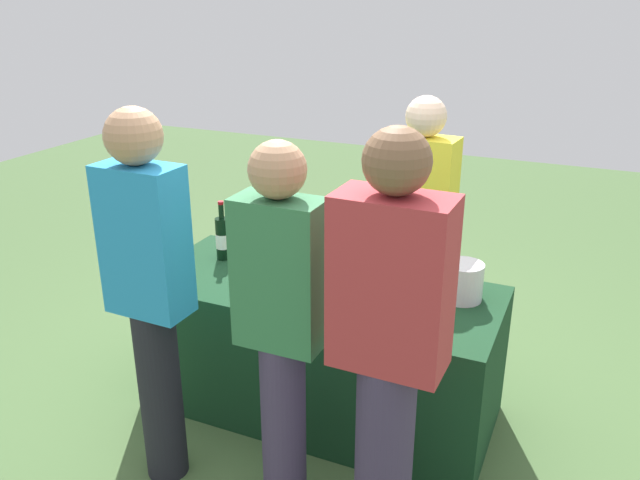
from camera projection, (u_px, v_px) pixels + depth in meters
ground_plane at (320, 406)px, 3.55m from camera, size 12.00×12.00×0.00m
tasting_table at (320, 348)px, 3.42m from camera, size 1.82×0.78×0.73m
wine_bottle_0 at (223, 238)px, 3.57m from camera, size 0.08×0.08×0.33m
wine_bottle_1 at (247, 239)px, 3.61m from camera, size 0.07×0.07×0.30m
wine_bottle_2 at (270, 242)px, 3.53m from camera, size 0.07×0.07×0.32m
wine_bottle_3 at (296, 255)px, 3.38m from camera, size 0.07×0.07×0.30m
wine_bottle_4 at (319, 257)px, 3.36m from camera, size 0.07×0.07×0.30m
wine_bottle_5 at (362, 255)px, 3.36m from camera, size 0.07×0.07×0.33m
wine_bottle_6 at (380, 267)px, 3.22m from camera, size 0.08×0.08×0.31m
wine_glass_0 at (257, 270)px, 3.23m from camera, size 0.07×0.07×0.14m
wine_glass_1 at (401, 303)px, 2.91m from camera, size 0.06×0.06×0.13m
wine_glass_2 at (424, 294)px, 2.98m from camera, size 0.07×0.07×0.13m
ice_bucket at (463, 281)px, 3.12m from camera, size 0.20×0.20×0.19m
server_pouring at (420, 228)px, 3.61m from camera, size 0.37×0.22×1.62m
guest_0 at (149, 287)px, 2.73m from camera, size 0.35×0.23×1.72m
guest_1 at (281, 321)px, 2.57m from camera, size 0.35×0.22×1.63m
guest_2 at (389, 343)px, 2.34m from camera, size 0.42×0.24×1.73m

